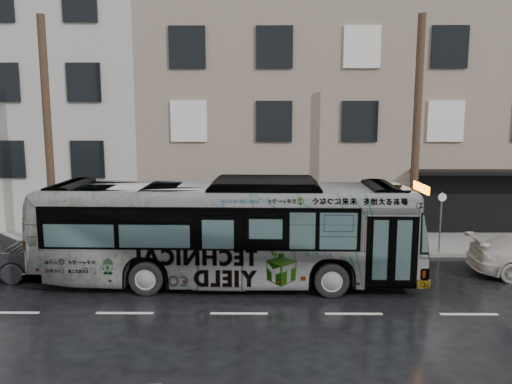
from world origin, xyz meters
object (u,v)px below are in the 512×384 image
Objects in this scene: sign_post at (440,222)px; bus at (227,231)px; utility_pole_rear at (48,137)px; utility_pole_front at (416,137)px.

sign_post is 8.68m from bus.
utility_pole_rear is at bearing 180.00° from sign_post.
bus is (7.02, -3.13, -2.93)m from utility_pole_rear.
utility_pole_rear is 15.46m from sign_post.
utility_pole_front is at bearing -64.55° from bus.
sign_post is (15.10, 0.00, -3.30)m from utility_pole_rear.
sign_post is at bearing 0.00° from utility_pole_front.
utility_pole_front is 14.00m from utility_pole_rear.
utility_pole_front is at bearing 180.00° from sign_post.
bus reaches higher than sign_post.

